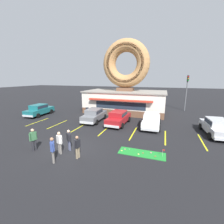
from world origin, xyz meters
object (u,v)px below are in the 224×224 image
Objects in this scene: car_silver at (216,126)px; car_grey at (94,114)px; car_teal at (39,109)px; pedestrian_clipboard_woman at (53,149)px; putting_flag_pin at (163,151)px; pedestrian_beanie_man at (69,139)px; trash_bin at (88,110)px; golf_ball at (129,149)px; pedestrian_blue_sweater_man at (59,142)px; pedestrian_leather_jacket_man at (33,139)px; pedestrian_hooded_kid at (77,146)px; car_red at (119,117)px; car_white at (151,120)px; traffic_light_pole at (187,88)px.

car_grey is (-12.98, 0.42, 0.00)m from car_silver.
pedestrian_clipboard_woman is at bearing -42.34° from car_teal.
car_teal is at bearing 159.11° from putting_flag_pin.
pedestrian_beanie_man is 1.65× the size of trash_bin.
golf_ball is 0.03× the size of pedestrian_blue_sweater_man.
pedestrian_leather_jacket_man is 12.25m from trash_bin.
golf_ball is 3.91m from pedestrian_hooded_kid.
car_red and car_white have the same top height.
car_red reaches higher than trash_bin.
car_silver is at bearing -3.71° from car_white.
pedestrian_clipboard_woman reaches higher than car_white.
pedestrian_beanie_man is (-5.37, -7.59, 0.01)m from car_white.
pedestrian_leather_jacket_man is at bearing -132.52° from car_white.
pedestrian_blue_sweater_man is at bearing -118.63° from traffic_light_pole.
pedestrian_blue_sweater_man is at bearing -39.81° from car_teal.
pedestrian_beanie_man reaches higher than putting_flag_pin.
car_white is at bearing 54.75° from pedestrian_beanie_man.
pedestrian_leather_jacket_man is (-0.86, -8.56, 0.09)m from car_grey.
car_white is 2.87× the size of pedestrian_hooded_kid.
pedestrian_clipboard_woman reaches higher than car_silver.
pedestrian_beanie_man is (10.47, -7.77, 0.01)m from car_teal.
pedestrian_leather_jacket_man is at bearing -177.83° from pedestrian_hooded_kid.
car_white is at bearing -19.92° from trash_bin.
pedestrian_clipboard_woman reaches higher than trash_bin.
pedestrian_clipboard_woman is 0.30× the size of traffic_light_pole.
car_red and car_silver have the same top height.
car_silver is 2.70× the size of pedestrian_leather_jacket_man.
pedestrian_hooded_kid is 0.92× the size of pedestrian_leather_jacket_man.
pedestrian_clipboard_woman is at bearing -141.66° from car_silver.
pedestrian_leather_jacket_man is (-13.83, -8.14, 0.09)m from car_silver.
putting_flag_pin is at bearing -41.68° from trash_bin.
pedestrian_clipboard_woman reaches higher than car_teal.
pedestrian_leather_jacket_man reaches higher than pedestrian_hooded_kid.
golf_ball is at bearing 19.90° from pedestrian_leather_jacket_man.
pedestrian_beanie_man is (-6.71, -1.22, 0.45)m from putting_flag_pin.
pedestrian_clipboard_woman is at bearing -100.13° from car_red.
car_silver is at bearing -82.00° from traffic_light_pole.
trash_bin is (-5.66, 11.94, -0.38)m from pedestrian_hooded_kid.
car_teal reaches higher than golf_ball.
pedestrian_hooded_kid is at bearing -114.70° from traffic_light_pole.
pedestrian_blue_sweater_man is 1.55m from pedestrian_hooded_kid.
pedestrian_leather_jacket_man reaches higher than pedestrian_clipboard_woman.
golf_ball is at bearing 25.23° from pedestrian_blue_sweater_man.
car_white is 1.00× the size of car_grey.
pedestrian_leather_jacket_man is at bearing -159.17° from pedestrian_beanie_man.
trash_bin is (-4.47, 12.93, -0.46)m from pedestrian_clipboard_woman.
car_silver is at bearing -14.00° from trash_bin.
car_teal is at bearing 137.66° from pedestrian_clipboard_woman.
pedestrian_hooded_kid reaches higher than trash_bin.
putting_flag_pin is 0.34× the size of pedestrian_hooded_kid.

